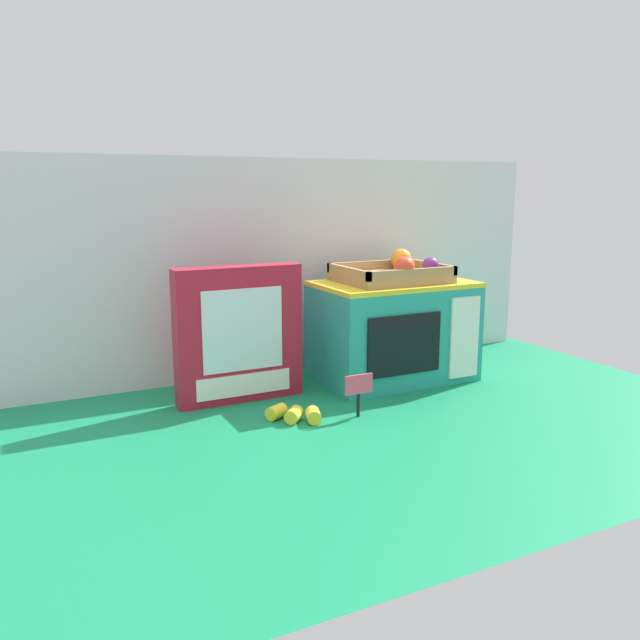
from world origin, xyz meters
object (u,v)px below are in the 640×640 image
Objects in this scene: price_sign at (359,389)px; toy_microwave at (393,331)px; food_groups_crate at (395,273)px; cookie_set_box at (239,335)px; loose_toy_banana at (294,414)px.

toy_microwave is at bearing 43.58° from price_sign.
food_groups_crate is 0.40m from price_sign.
cookie_set_box is at bearing 178.28° from toy_microwave.
price_sign is (0.20, -0.24, -0.10)m from cookie_set_box.
food_groups_crate is (0.00, 0.00, 0.16)m from toy_microwave.
loose_toy_banana is at bearing -154.16° from toy_microwave.
food_groups_crate is 0.82× the size of cookie_set_box.
toy_microwave is 0.16m from food_groups_crate.
price_sign is (-0.24, -0.23, -0.22)m from food_groups_crate.
food_groups_crate is 2.72× the size of price_sign.
food_groups_crate is 2.36× the size of loose_toy_banana.
price_sign is at bearing -136.37° from food_groups_crate.
cookie_set_box is (-0.43, 0.01, 0.03)m from toy_microwave.
cookie_set_box is 2.88× the size of loose_toy_banana.
loose_toy_banana is at bearing -153.89° from food_groups_crate.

